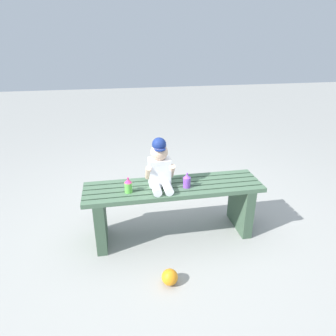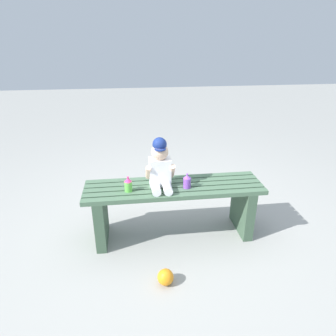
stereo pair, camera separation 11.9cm
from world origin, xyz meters
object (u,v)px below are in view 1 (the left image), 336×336
at_px(park_bench, 173,203).
at_px(toy_ball, 170,277).
at_px(child_figure, 160,166).
at_px(sippy_cup_left, 128,185).
at_px(sippy_cup_right, 187,181).

height_order(park_bench, toy_ball, park_bench).
height_order(park_bench, child_figure, child_figure).
distance_m(child_figure, sippy_cup_left, 0.29).
bearing_deg(park_bench, toy_ball, -103.81).
xyz_separation_m(sippy_cup_right, toy_ball, (-0.24, -0.52, -0.48)).
distance_m(sippy_cup_left, sippy_cup_right, 0.46).
relative_size(sippy_cup_left, sippy_cup_right, 1.00).
xyz_separation_m(park_bench, child_figure, (-0.11, 0.01, 0.34)).
bearing_deg(sippy_cup_right, sippy_cup_left, 180.00).
bearing_deg(child_figure, toy_ball, -92.80).
relative_size(child_figure, sippy_cup_left, 3.26).
xyz_separation_m(sippy_cup_left, sippy_cup_right, (0.46, 0.00, 0.00)).
height_order(child_figure, sippy_cup_left, child_figure).
xyz_separation_m(park_bench, sippy_cup_right, (0.10, -0.05, 0.22)).
relative_size(park_bench, sippy_cup_left, 11.69).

